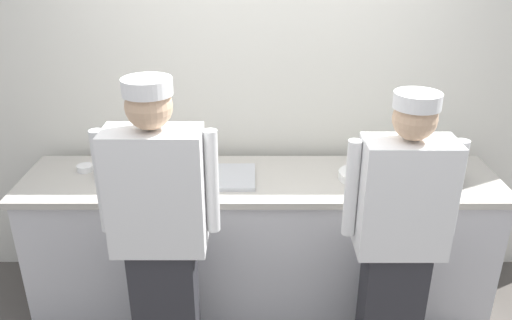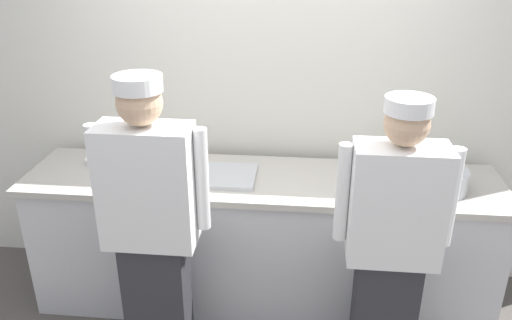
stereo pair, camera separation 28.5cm
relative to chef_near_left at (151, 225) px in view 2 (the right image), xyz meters
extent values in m
cube|color=silver|center=(0.53, 1.08, 0.50)|extent=(4.66, 0.10, 2.86)
cube|color=silver|center=(0.53, 0.61, -0.48)|extent=(2.92, 0.62, 0.89)
cube|color=#B7B2A8|center=(0.53, 0.61, -0.02)|extent=(2.97, 0.68, 0.04)
cube|color=#2D2D33|center=(0.00, 0.00, -0.51)|extent=(0.34, 0.20, 0.82)
cube|color=white|center=(0.00, 0.00, 0.22)|extent=(0.48, 0.24, 0.65)
cylinder|color=white|center=(-0.27, 0.04, 0.26)|extent=(0.07, 0.07, 0.55)
cylinder|color=white|center=(0.27, 0.04, 0.26)|extent=(0.07, 0.07, 0.55)
sphere|color=tan|center=(0.00, 0.00, 0.67)|extent=(0.22, 0.22, 0.22)
cylinder|color=white|center=(0.00, 0.00, 0.76)|extent=(0.23, 0.23, 0.08)
cube|color=#2D2D33|center=(1.25, 0.03, -0.53)|extent=(0.33, 0.20, 0.79)
cube|color=white|center=(1.25, 0.03, 0.17)|extent=(0.46, 0.24, 0.62)
cylinder|color=white|center=(0.98, 0.07, 0.21)|extent=(0.07, 0.07, 0.53)
cylinder|color=white|center=(1.51, 0.07, 0.21)|extent=(0.07, 0.07, 0.53)
sphere|color=tan|center=(1.25, 0.03, 0.60)|extent=(0.21, 0.21, 0.21)
cylinder|color=white|center=(1.25, 0.03, 0.69)|extent=(0.22, 0.22, 0.07)
cylinder|color=white|center=(-0.39, 0.64, 0.01)|extent=(0.23, 0.23, 0.01)
cylinder|color=white|center=(-0.39, 0.64, 0.02)|extent=(0.23, 0.23, 0.01)
cylinder|color=white|center=(-0.39, 0.64, 0.03)|extent=(0.23, 0.23, 0.01)
cylinder|color=white|center=(-0.39, 0.64, 0.05)|extent=(0.23, 0.23, 0.01)
cylinder|color=white|center=(-0.39, 0.64, 0.06)|extent=(0.23, 0.23, 0.01)
cylinder|color=white|center=(1.12, 0.59, 0.01)|extent=(0.23, 0.23, 0.01)
cylinder|color=white|center=(1.12, 0.59, 0.02)|extent=(0.23, 0.23, 0.01)
cylinder|color=white|center=(1.12, 0.59, 0.03)|extent=(0.23, 0.23, 0.01)
cylinder|color=white|center=(1.12, 0.59, 0.05)|extent=(0.23, 0.23, 0.01)
cylinder|color=#B7BABF|center=(1.59, 0.56, 0.07)|extent=(0.32, 0.32, 0.14)
cube|color=#B7BABF|center=(0.27, 0.59, 0.02)|extent=(0.44, 0.36, 0.02)
cylinder|color=orange|center=(-0.23, 0.72, 0.09)|extent=(0.06, 0.06, 0.16)
cone|color=orange|center=(-0.23, 0.72, 0.19)|extent=(0.05, 0.05, 0.04)
cylinder|color=#E5E066|center=(1.30, 0.55, 0.09)|extent=(0.06, 0.06, 0.17)
cone|color=#E5E066|center=(1.30, 0.55, 0.19)|extent=(0.05, 0.05, 0.04)
cylinder|color=white|center=(-0.25, 0.48, 0.02)|extent=(0.08, 0.08, 0.04)
cylinder|color=red|center=(-0.25, 0.48, 0.03)|extent=(0.07, 0.07, 0.01)
cylinder|color=white|center=(-0.60, 0.71, 0.02)|extent=(0.10, 0.10, 0.04)
cylinder|color=orange|center=(-0.60, 0.71, 0.04)|extent=(0.08, 0.08, 0.01)
cylinder|color=white|center=(0.00, 0.43, 0.06)|extent=(0.09, 0.09, 0.10)
camera|label=1|loc=(0.50, -2.27, 1.40)|focal=36.06mm
camera|label=2|loc=(0.78, -2.26, 1.40)|focal=36.06mm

